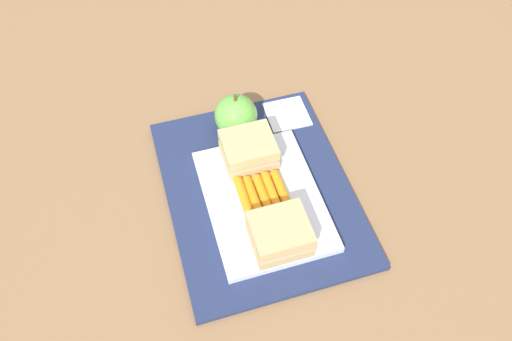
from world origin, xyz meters
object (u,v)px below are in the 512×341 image
Objects in this scene: sandwich_half_right at (249,150)px; paper_napkin at (287,114)px; food_tray at (263,200)px; apple at (235,116)px; carrot_sticks_bundle at (263,195)px; sandwich_half_left at (280,234)px.

paper_napkin is (0.08, -0.09, -0.03)m from sandwich_half_right.
food_tray is 2.80× the size of apple.
carrot_sticks_bundle is 0.96× the size of apple.
food_tray is at bearing -22.17° from carrot_sticks_bundle.
food_tray is 2.88× the size of sandwich_half_right.
sandwich_half_right reaches higher than paper_napkin.
sandwich_half_right is at bearing 0.00° from sandwich_half_left.
apple is 0.10m from paper_napkin.
carrot_sticks_bundle is at bearing 149.77° from paper_napkin.
sandwich_half_left is 0.26m from paper_napkin.
paper_napkin is at bearing -30.26° from food_tray.
sandwich_half_left is at bearing 180.00° from food_tray.
sandwich_half_right is 1.01× the size of carrot_sticks_bundle.
sandwich_half_right is 0.97× the size of apple.
sandwich_half_right is at bearing -0.15° from carrot_sticks_bundle.
sandwich_half_left is at bearing 158.59° from paper_napkin.
carrot_sticks_bundle is (-0.08, 0.00, -0.02)m from sandwich_half_right.
apple is at bearing 0.57° from sandwich_half_left.
paper_napkin is at bearing -30.23° from carrot_sticks_bundle.
sandwich_half_right reaches higher than carrot_sticks_bundle.
apple is (0.07, 0.00, 0.00)m from sandwich_half_right.
sandwich_half_right is 0.13m from paper_napkin.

